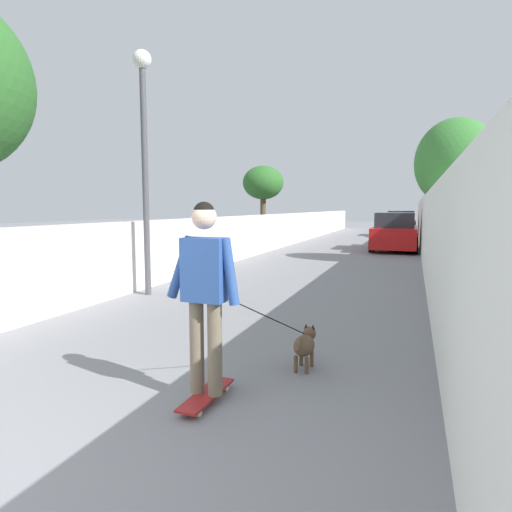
% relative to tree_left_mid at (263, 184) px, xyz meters
% --- Properties ---
extents(ground_plane, '(80.00, 80.00, 0.00)m').
position_rel_tree_left_mid_xyz_m(ground_plane, '(-5.00, -4.38, -2.90)').
color(ground_plane, gray).
extents(wall_left, '(48.00, 0.30, 1.46)m').
position_rel_tree_left_mid_xyz_m(wall_left, '(-7.00, -1.38, -2.16)').
color(wall_left, silver).
rests_on(wall_left, ground).
extents(fence_right, '(48.00, 0.30, 2.13)m').
position_rel_tree_left_mid_xyz_m(fence_right, '(-7.00, -7.39, -1.83)').
color(fence_right, silver).
rests_on(fence_right, ground).
extents(tree_left_mid, '(1.98, 1.98, 3.75)m').
position_rel_tree_left_mid_xyz_m(tree_left_mid, '(0.00, 0.00, 0.00)').
color(tree_left_mid, brown).
rests_on(tree_left_mid, ground).
extents(tree_right_far, '(2.33, 2.33, 4.38)m').
position_rel_tree_left_mid_xyz_m(tree_right_far, '(-6.00, -8.05, 0.16)').
color(tree_right_far, brown).
rests_on(tree_right_far, ground).
extents(lamp_post, '(0.36, 0.36, 4.75)m').
position_rel_tree_left_mid_xyz_m(lamp_post, '(-12.97, -1.93, 0.31)').
color(lamp_post, '#4C4C51').
rests_on(lamp_post, ground).
extents(skateboard, '(0.80, 0.21, 0.08)m').
position_rel_tree_left_mid_xyz_m(skateboard, '(-17.06, -5.23, -2.83)').
color(skateboard, maroon).
rests_on(skateboard, ground).
extents(person_skateboarder, '(0.23, 0.71, 1.72)m').
position_rel_tree_left_mid_xyz_m(person_skateboarder, '(-17.06, -5.23, -1.80)').
color(person_skateboarder, '#726651').
rests_on(person_skateboarder, skateboard).
extents(dog, '(1.41, 0.76, 1.06)m').
position_rel_tree_left_mid_xyz_m(dog, '(-15.94, -5.87, -2.62)').
color(dog, brown).
rests_on(dog, ground).
extents(car_near, '(4.01, 1.80, 1.54)m').
position_rel_tree_left_mid_xyz_m(car_near, '(-1.58, -6.24, -2.18)').
color(car_near, '#B71414').
rests_on(car_near, ground).
extents(car_far, '(3.94, 1.80, 1.54)m').
position_rel_tree_left_mid_xyz_m(car_far, '(7.78, -6.24, -2.18)').
color(car_far, '#B71414').
rests_on(car_far, ground).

